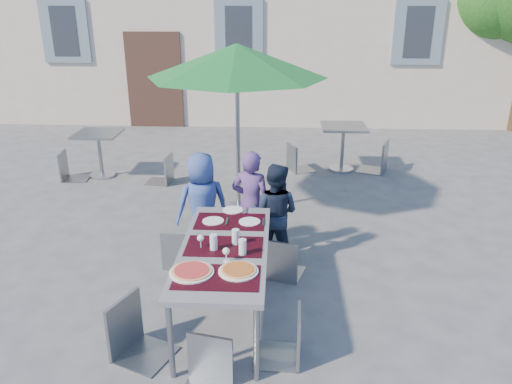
# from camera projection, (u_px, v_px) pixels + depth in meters

# --- Properties ---
(ground) EXTENTS (90.00, 90.00, 0.00)m
(ground) POSITION_uv_depth(u_px,v_px,m) (181.00, 302.00, 5.07)
(ground) COLOR #4B4B4D
(ground) RESTS_ON ground
(dining_table) EXTENTS (0.80, 1.85, 0.76)m
(dining_table) POSITION_uv_depth(u_px,v_px,m) (224.00, 252.00, 4.61)
(dining_table) COLOR #4F4F54
(dining_table) RESTS_ON ground
(pizza_near_left) EXTENTS (0.37, 0.37, 0.03)m
(pizza_near_left) POSITION_uv_depth(u_px,v_px,m) (192.00, 271.00, 4.13)
(pizza_near_left) COLOR white
(pizza_near_left) RESTS_ON dining_table
(pizza_near_right) EXTENTS (0.34, 0.34, 0.03)m
(pizza_near_right) POSITION_uv_depth(u_px,v_px,m) (238.00, 270.00, 4.15)
(pizza_near_right) COLOR white
(pizza_near_right) RESTS_ON dining_table
(glassware) EXTENTS (0.46, 0.40, 0.15)m
(glassware) POSITION_uv_depth(u_px,v_px,m) (227.00, 243.00, 4.49)
(glassware) COLOR silver
(glassware) RESTS_ON dining_table
(place_settings) EXTENTS (0.63, 0.51, 0.01)m
(place_settings) POSITION_uv_depth(u_px,v_px,m) (232.00, 217.00, 5.18)
(place_settings) COLOR white
(place_settings) RESTS_ON dining_table
(child_0) EXTENTS (0.72, 0.60, 1.27)m
(child_0) POSITION_uv_depth(u_px,v_px,m) (203.00, 206.00, 5.80)
(child_0) COLOR #354C94
(child_0) RESTS_ON ground
(child_1) EXTENTS (0.54, 0.42, 1.30)m
(child_1) POSITION_uv_depth(u_px,v_px,m) (251.00, 205.00, 5.79)
(child_1) COLOR #553976
(child_1) RESTS_ON ground
(child_2) EXTENTS (0.65, 0.49, 1.19)m
(child_2) POSITION_uv_depth(u_px,v_px,m) (275.00, 213.00, 5.69)
(child_2) COLOR #182235
(child_2) RESTS_ON ground
(chair_0) EXTENTS (0.44, 0.44, 0.88)m
(chair_0) POSITION_uv_depth(u_px,v_px,m) (180.00, 227.00, 5.54)
(chair_0) COLOR gray
(chair_0) RESTS_ON ground
(chair_1) EXTENTS (0.46, 0.46, 0.95)m
(chair_1) POSITION_uv_depth(u_px,v_px,m) (228.00, 221.00, 5.59)
(chair_1) COLOR gray
(chair_1) RESTS_ON ground
(chair_2) EXTENTS (0.51, 0.51, 0.91)m
(chair_2) POSITION_uv_depth(u_px,v_px,m) (283.00, 234.00, 5.33)
(chair_2) COLOR gray
(chair_2) RESTS_ON ground
(chair_3) EXTENTS (0.57, 0.57, 0.97)m
(chair_3) POSITION_uv_depth(u_px,v_px,m) (131.00, 296.00, 4.14)
(chair_3) COLOR gray
(chair_3) RESTS_ON ground
(chair_4) EXTENTS (0.40, 0.40, 0.87)m
(chair_4) POSITION_uv_depth(u_px,v_px,m) (288.00, 308.00, 4.10)
(chair_4) COLOR gray
(chair_4) RESTS_ON ground
(chair_5) EXTENTS (0.45, 0.45, 0.85)m
(chair_5) POSITION_uv_depth(u_px,v_px,m) (205.00, 338.00, 3.75)
(chair_5) COLOR gray
(chair_5) RESTS_ON ground
(patio_umbrella) EXTENTS (2.37, 2.37, 2.36)m
(patio_umbrella) POSITION_uv_depth(u_px,v_px,m) (237.00, 62.00, 6.41)
(patio_umbrella) COLOR #B6B7BE
(patio_umbrella) RESTS_ON ground
(cafe_table_0) EXTENTS (0.73, 0.73, 0.78)m
(cafe_table_0) POSITION_uv_depth(u_px,v_px,m) (99.00, 146.00, 8.50)
(cafe_table_0) COLOR #B6B7BE
(cafe_table_0) RESTS_ON ground
(bg_chair_l_0) EXTENTS (0.46, 0.45, 0.93)m
(bg_chair_l_0) POSITION_uv_depth(u_px,v_px,m) (67.00, 148.00, 8.36)
(bg_chair_l_0) COLOR gray
(bg_chair_l_0) RESTS_ON ground
(bg_chair_r_0) EXTENTS (0.45, 0.44, 0.90)m
(bg_chair_r_0) POSITION_uv_depth(u_px,v_px,m) (162.00, 152.00, 8.20)
(bg_chair_r_0) COLOR #8F969A
(bg_chair_r_0) RESTS_ON ground
(cafe_table_1) EXTENTS (0.77, 0.77, 0.82)m
(cafe_table_1) POSITION_uv_depth(u_px,v_px,m) (343.00, 138.00, 8.79)
(cafe_table_1) COLOR #B6B7BE
(cafe_table_1) RESTS_ON ground
(bg_chair_l_1) EXTENTS (0.54, 0.54, 0.93)m
(bg_chair_l_1) POSITION_uv_depth(u_px,v_px,m) (297.00, 141.00, 8.78)
(bg_chair_l_1) COLOR gray
(bg_chair_l_1) RESTS_ON ground
(bg_chair_r_1) EXTENTS (0.61, 0.61, 1.06)m
(bg_chair_r_1) POSITION_uv_depth(u_px,v_px,m) (380.00, 138.00, 8.71)
(bg_chair_r_1) COLOR gray
(bg_chair_r_1) RESTS_ON ground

